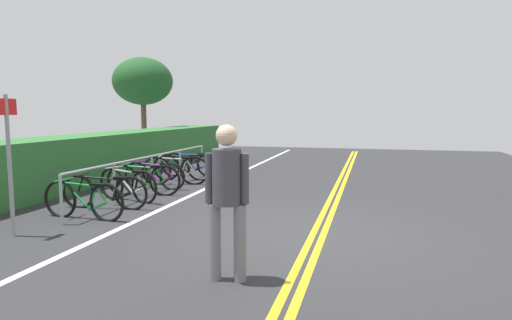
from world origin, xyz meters
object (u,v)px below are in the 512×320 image
Objects in this scene: bicycle_7 at (191,164)px; bicycle_5 at (176,170)px; bicycle_6 at (184,167)px; pedestrian at (227,192)px; tree_mid at (143,82)px; bicycle_3 at (144,180)px; bicycle_1 at (105,192)px; bicycle_4 at (154,175)px; bike_rack at (152,164)px; bicycle_2 at (128,185)px; bicycle_0 at (83,200)px; sign_post_near at (9,152)px.

bicycle_5 is at bearing -172.21° from bicycle_7.
bicycle_6 reaches higher than bicycle_7.
pedestrian is (-7.31, -3.54, 0.66)m from bicycle_7.
tree_mid is (6.36, 4.39, 2.73)m from bicycle_5.
bicycle_3 is 2.24m from bicycle_6.
bicycle_1 is 1.08× the size of bicycle_4.
bicycle_5 is (0.71, -0.23, 0.04)m from bicycle_4.
bicycle_2 is (-1.08, -0.00, -0.30)m from bike_rack.
bicycle_6 is at bearing -172.58° from bicycle_7.
pedestrian is at bearing -121.43° from bicycle_0.
bicycle_0 is at bearing -177.95° from bike_rack.
bike_rack reaches higher than bicycle_6.
bicycle_1 is at bearing -176.91° from bicycle_4.
bicycle_6 is at bearing 0.46° from bike_rack.
bicycle_4 is at bearing 4.38° from bicycle_0.
tree_mid is at bearing 28.76° from bicycle_3.
pedestrian is (-4.72, -3.43, 0.36)m from bike_rack.
bicycle_2 is 0.99× the size of bicycle_4.
tree_mid is at bearing 32.44° from pedestrian.
bike_rack is at bearing -3.68° from sign_post_near.
bicycle_5 reaches higher than bicycle_7.
tree_mid is (8.52, 4.31, 2.75)m from bicycle_2.
bicycle_2 is 0.95× the size of bicycle_7.
bicycle_6 is at bearing -4.89° from bicycle_4.
bicycle_7 is 8.15m from pedestrian.
pedestrian is at bearing -150.09° from bicycle_5.
bike_rack is 3.77× the size of bicycle_5.
bicycle_1 is at bearing -155.30° from tree_mid.
sign_post_near is at bearing 77.21° from pedestrian.
bicycle_3 is 0.42× the size of tree_mid.
bicycle_6 is at bearing -2.37° from sign_post_near.
bicycle_6 is (2.24, 0.03, 0.01)m from bicycle_3.
bicycle_7 is at bearing -1.19° from sign_post_near.
pedestrian is at bearing -144.02° from bike_rack.
pedestrian reaches higher than bicycle_3.
pedestrian is (-5.09, -3.57, 0.68)m from bicycle_4.
sign_post_near is at bearing 174.84° from bicycle_2.
bicycle_1 is 1.04× the size of bicycle_3.
bicycle_6 is at bearing -142.73° from tree_mid.
bike_rack reaches higher than bicycle_2.
bike_rack is 1.90m from bicycle_1.
bicycle_5 is at bearing -171.82° from bicycle_6.
sign_post_near is 12.17m from tree_mid.
bicycle_2 is at bearing -179.64° from bicycle_6.
bicycle_0 is 1.04× the size of bicycle_2.
bicycle_6 is 0.97× the size of pedestrian.
bicycle_5 is at bearing -4.74° from bike_rack.
bicycle_1 is at bearing 179.50° from bike_rack.
bicycle_4 is 0.75m from bicycle_5.
tree_mid is (5.64, 4.29, 2.73)m from bicycle_6.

